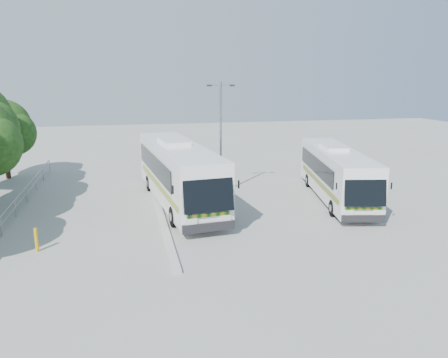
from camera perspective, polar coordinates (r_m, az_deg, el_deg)
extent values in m
plane|color=#969691|center=(23.23, -2.31, -5.56)|extent=(100.00, 100.00, 0.00)
cube|color=#B2B2AD|center=(24.81, -8.41, -4.27)|extent=(0.40, 16.00, 0.15)
cylinder|color=gray|center=(27.11, -25.28, -2.00)|extent=(0.06, 22.00, 0.06)
cylinder|color=gray|center=(27.21, -25.20, -2.81)|extent=(0.06, 22.00, 0.06)
cylinder|color=gray|center=(36.79, -22.05, 1.30)|extent=(0.06, 0.06, 1.00)
cylinder|color=#382314|center=(36.50, -26.51, 2.21)|extent=(0.36, 0.36, 2.77)
sphere|color=#16320D|center=(36.17, -26.92, 6.13)|extent=(4.03, 4.03, 4.03)
sphere|color=#16320D|center=(35.55, -25.85, 5.42)|extent=(3.28, 3.28, 3.28)
cube|color=white|center=(26.17, -6.03, 0.98)|extent=(3.86, 12.74, 3.19)
cube|color=black|center=(20.14, -2.07, -1.51)|extent=(2.44, 0.72, 2.03)
cube|color=black|center=(26.44, -9.16, 1.88)|extent=(1.06, 9.99, 1.15)
cube|color=black|center=(27.00, -3.60, 2.25)|extent=(1.06, 9.99, 1.15)
cube|color=#0B5312|center=(25.75, -8.74, -0.68)|extent=(1.13, 10.82, 0.29)
cylinder|color=black|center=(22.45, -6.58, -4.90)|extent=(0.42, 1.07, 1.05)
cylinder|color=black|center=(23.02, -0.81, -4.35)|extent=(0.42, 1.07, 1.05)
cylinder|color=black|center=(29.68, -9.72, -0.53)|extent=(0.42, 1.07, 1.05)
cylinder|color=black|center=(30.12, -5.28, -0.19)|extent=(0.42, 1.07, 1.05)
cube|color=white|center=(27.93, 14.40, 0.86)|extent=(4.49, 11.11, 2.76)
cube|color=black|center=(22.77, 17.98, -1.24)|extent=(2.12, 0.84, 1.76)
cube|color=black|center=(28.10, 11.89, 1.78)|extent=(1.87, 8.52, 1.00)
cube|color=black|center=(28.70, 16.38, 1.76)|extent=(1.87, 8.52, 1.00)
cube|color=#0D5C0E|center=(27.51, 12.16, -0.32)|extent=(2.00, 9.22, 0.25)
cylinder|color=black|center=(24.67, 14.05, -3.72)|extent=(0.46, 0.94, 0.91)
cylinder|color=black|center=(25.27, 18.55, -3.62)|extent=(0.46, 0.94, 0.91)
cylinder|color=black|center=(30.89, 10.97, -0.17)|extent=(0.46, 0.94, 0.91)
cylinder|color=black|center=(31.37, 14.64, -0.16)|extent=(0.46, 0.94, 0.91)
cylinder|color=#919399|center=(28.01, -0.41, 5.23)|extent=(0.16, 0.16, 7.17)
cylinder|color=#919399|center=(27.75, -0.43, 12.21)|extent=(1.43, 0.21, 0.07)
cube|color=black|center=(27.67, -1.93, 12.11)|extent=(0.33, 0.19, 0.11)
cube|color=black|center=(27.84, 1.07, 12.12)|extent=(0.33, 0.19, 0.11)
cylinder|color=#CA980B|center=(20.87, -23.30, -7.31)|extent=(0.19, 0.19, 1.07)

